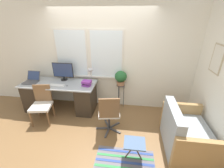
{
  "coord_description": "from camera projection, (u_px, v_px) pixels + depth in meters",
  "views": [
    {
      "loc": [
        0.76,
        -2.86,
        2.32
      ],
      "look_at": [
        0.35,
        0.18,
        0.9
      ],
      "focal_mm": 24.0,
      "sensor_mm": 36.0,
      "label": 1
    }
  ],
  "objects": [
    {
      "name": "wall_back_with_window",
      "position": [
        101.0,
        57.0,
        3.8
      ],
      "size": [
        9.0,
        0.12,
        2.7
      ],
      "color": "white",
      "rests_on": "ground_plane"
    },
    {
      "name": "mouse",
      "position": [
        67.0,
        86.0,
        3.61
      ],
      "size": [
        0.04,
        0.06,
        0.03
      ],
      "color": "slate",
      "rests_on": "desk"
    },
    {
      "name": "office_chair_swivel",
      "position": [
        109.0,
        113.0,
        3.1
      ],
      "size": [
        0.57,
        0.56,
        0.9
      ],
      "rotation": [
        0.0,
        0.0,
        3.32
      ],
      "color": "#47474C",
      "rests_on": "ground_plane"
    },
    {
      "name": "folding_stool",
      "position": [
        134.0,
        144.0,
        2.51
      ],
      "size": [
        0.36,
        0.3,
        0.39
      ],
      "color": "slate",
      "rests_on": "ground_plane"
    },
    {
      "name": "desk",
      "position": [
        61.0,
        95.0,
        3.92
      ],
      "size": [
        1.87,
        0.72,
        0.76
      ],
      "color": "#9EA3A8",
      "rests_on": "ground_plane"
    },
    {
      "name": "keyboard",
      "position": [
        57.0,
        85.0,
        3.64
      ],
      "size": [
        0.37,
        0.12,
        0.02
      ],
      "color": "silver",
      "rests_on": "desk"
    },
    {
      "name": "potted_plant",
      "position": [
        121.0,
        77.0,
        3.81
      ],
      "size": [
        0.31,
        0.31,
        0.37
      ],
      "color": "#9E6B4C",
      "rests_on": "plant_stand"
    },
    {
      "name": "desk_lamp",
      "position": [
        91.0,
        72.0,
        3.66
      ],
      "size": [
        0.13,
        0.13,
        0.39
      ],
      "color": "#ADADB2",
      "rests_on": "desk"
    },
    {
      "name": "book_stack",
      "position": [
        86.0,
        83.0,
        3.6
      ],
      "size": [
        0.24,
        0.19,
        0.13
      ],
      "color": "purple",
      "rests_on": "desk"
    },
    {
      "name": "couch_loveseat",
      "position": [
        185.0,
        135.0,
        2.79
      ],
      "size": [
        0.77,
        1.11,
        0.84
      ],
      "rotation": [
        0.0,
        0.0,
        1.57
      ],
      "color": "#9EA8B2",
      "rests_on": "ground_plane"
    },
    {
      "name": "plant_stand",
      "position": [
        121.0,
        89.0,
        3.95
      ],
      "size": [
        0.21,
        0.21,
        0.67
      ],
      "color": "#333338",
      "rests_on": "ground_plane"
    },
    {
      "name": "floor_rug_striped",
      "position": [
        125.0,
        162.0,
        2.59
      ],
      "size": [
        1.04,
        0.61,
        0.01
      ],
      "color": "slate",
      "rests_on": "ground_plane"
    },
    {
      "name": "monitor",
      "position": [
        63.0,
        71.0,
        3.85
      ],
      "size": [
        0.54,
        0.16,
        0.46
      ],
      "color": "black",
      "rests_on": "desk"
    },
    {
      "name": "laptop",
      "position": [
        32.0,
        80.0,
        3.83
      ],
      "size": [
        0.34,
        0.37,
        0.24
      ],
      "color": "#4C4C51",
      "rests_on": "desk"
    },
    {
      "name": "wall_right_with_picture",
      "position": [
        216.0,
        72.0,
        2.79
      ],
      "size": [
        0.08,
        9.0,
        2.7
      ],
      "color": "white",
      "rests_on": "ground_plane"
    },
    {
      "name": "desk_chair_wooden",
      "position": [
        42.0,
        103.0,
        3.47
      ],
      "size": [
        0.5,
        0.51,
        0.87
      ],
      "rotation": [
        0.0,
        0.0,
        0.18
      ],
      "color": "brown",
      "rests_on": "ground_plane"
    },
    {
      "name": "ground_plane",
      "position": [
        97.0,
        120.0,
        3.64
      ],
      "size": [
        14.0,
        14.0,
        0.0
      ],
      "primitive_type": "plane",
      "color": "brown"
    }
  ]
}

